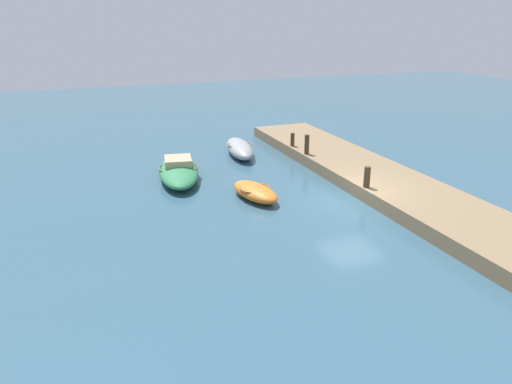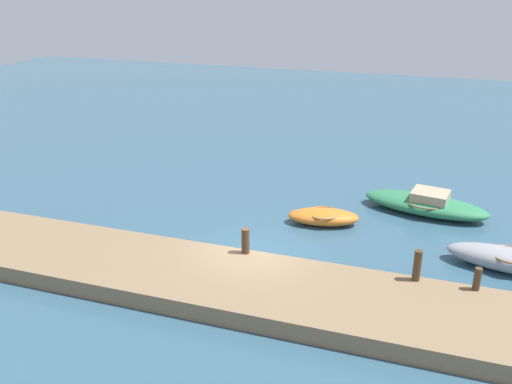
{
  "view_description": "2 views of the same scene",
  "coord_description": "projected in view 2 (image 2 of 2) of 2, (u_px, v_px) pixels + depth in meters",
  "views": [
    {
      "loc": [
        -17.19,
        11.15,
        7.68
      ],
      "look_at": [
        0.78,
        4.28,
        0.72
      ],
      "focal_mm": 34.23,
      "sensor_mm": 36.0,
      "label": 1
    },
    {
      "loc": [
        5.71,
        -16.73,
        9.86
      ],
      "look_at": [
        -1.26,
        4.2,
        0.96
      ],
      "focal_mm": 38.2,
      "sensor_mm": 36.0,
      "label": 2
    }
  ],
  "objects": [
    {
      "name": "mooring_post_mid_east",
      "position": [
        477.0,
        279.0,
        16.98
      ],
      "size": [
        0.23,
        0.23,
        0.76
      ],
      "primitive_type": "cylinder",
      "color": "#47331E",
      "rests_on": "dock_platform"
    },
    {
      "name": "ground_plane",
      "position": [
        252.0,
        260.0,
        20.08
      ],
      "size": [
        84.0,
        84.0,
        0.0
      ],
      "primitive_type": "plane",
      "color": "#33566B"
    },
    {
      "name": "mooring_post_mid_west",
      "position": [
        417.0,
        266.0,
        17.45
      ],
      "size": [
        0.25,
        0.25,
        1.06
      ],
      "primitive_type": "cylinder",
      "color": "#47331E",
      "rests_on": "dock_platform"
    },
    {
      "name": "dinghy_orange",
      "position": [
        323.0,
        217.0,
        22.88
      ],
      "size": [
        3.16,
        1.87,
        0.66
      ],
      "rotation": [
        0.0,
        0.0,
        0.2
      ],
      "color": "orange",
      "rests_on": "ground_plane"
    },
    {
      "name": "dock_platform",
      "position": [
        231.0,
        284.0,
        18.0
      ],
      "size": [
        26.35,
        3.81,
        0.61
      ],
      "primitive_type": "cube",
      "color": "#846B4C",
      "rests_on": "ground_plane"
    },
    {
      "name": "mooring_post_west",
      "position": [
        245.0,
        241.0,
        19.19
      ],
      "size": [
        0.28,
        0.28,
        0.94
      ],
      "primitive_type": "cylinder",
      "color": "#47331E",
      "rests_on": "dock_platform"
    },
    {
      "name": "motorboat_green",
      "position": [
        426.0,
        204.0,
        23.9
      ],
      "size": [
        5.61,
        2.82,
        1.04
      ],
      "rotation": [
        0.0,
        0.0,
        -0.17
      ],
      "color": "#2D7A4C",
      "rests_on": "ground_plane"
    },
    {
      "name": "rowboat_grey",
      "position": [
        509.0,
        260.0,
        19.28
      ],
      "size": [
        4.42,
        1.92,
        0.82
      ],
      "rotation": [
        0.0,
        0.0,
        -0.14
      ],
      "color": "#939399",
      "rests_on": "ground_plane"
    }
  ]
}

